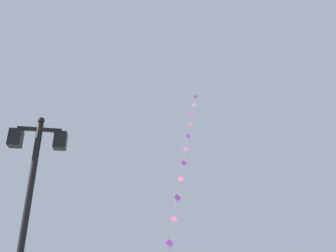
# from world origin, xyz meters

# --- Properties ---
(twin_lantern_lamp_post) EXTENTS (1.27, 0.28, 4.96)m
(twin_lantern_lamp_post) POSITION_xyz_m (-1.55, 6.77, 3.42)
(twin_lantern_lamp_post) COLOR black
(twin_lantern_lamp_post) RESTS_ON ground_plane
(kite_train) EXTENTS (5.49, 11.65, 17.87)m
(kite_train) POSITION_xyz_m (5.69, 23.11, 9.50)
(kite_train) COLOR brown
(kite_train) RESTS_ON ground_plane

